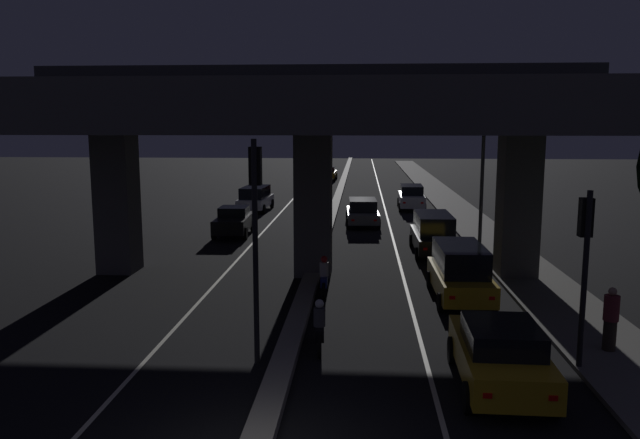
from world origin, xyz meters
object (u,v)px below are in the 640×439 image
Objects in this scene: car_dark_red_third_oncoming at (318,182)px; car_taxi_yellow_fourth_oncoming at (328,173)px; street_lamp at (477,156)px; car_black_lead_oncoming at (234,221)px; car_taxi_yellow_lead at (500,354)px; motorcycle_black_filtering_near at (319,328)px; traffic_light_right_of_median at (585,248)px; car_black_third at (433,233)px; car_white_second_oncoming at (255,198)px; traffic_light_left_of_median at (255,213)px; car_grey_fourth at (363,212)px; car_white_fifth at (411,197)px; motorcycle_blue_filtering_mid at (324,278)px; pedestrian_on_sidewalk at (611,319)px; car_taxi_yellow_second at (460,271)px.

car_dark_red_third_oncoming is 1.00× the size of car_taxi_yellow_fourth_oncoming.
car_black_lead_oncoming is at bearing 170.23° from street_lamp.
motorcycle_black_filtering_near is (-4.32, 2.18, -0.22)m from car_taxi_yellow_lead.
car_taxi_yellow_lead is (-2.21, -1.26, -2.26)m from traffic_light_right_of_median.
car_taxi_yellow_lead is at bearing 178.86° from car_black_third.
car_dark_red_third_oncoming is (-9.61, 25.11, -3.64)m from street_lamp.
car_white_second_oncoming is 27.62m from motorcycle_black_filtering_near.
street_lamp reaches higher than car_taxi_yellow_lead.
car_white_second_oncoming reaches higher than car_taxi_yellow_lead.
traffic_light_left_of_median is 1.30× the size of car_grey_fourth.
car_white_fifth reaches higher than car_dark_red_third_oncoming.
traffic_light_left_of_median reaches higher than car_taxi_yellow_lead.
traffic_light_right_of_median is 7.04m from motorcycle_black_filtering_near.
car_black_lead_oncoming is 0.90× the size of car_white_second_oncoming.
street_lamp is 3.82× the size of motorcycle_blue_filtering_mid.
street_lamp is 4.41× the size of pedestrian_on_sidewalk.
car_black_third is (-2.01, 14.06, -2.11)m from traffic_light_right_of_median.
traffic_light_left_of_median is 22.45m from car_grey_fourth.
car_white_fifth reaches higher than car_black_lead_oncoming.
car_white_second_oncoming is at bearing 14.11° from motorcycle_blue_filtering_mid.
car_taxi_yellow_lead is 43.00m from car_dark_red_third_oncoming.
car_taxi_yellow_lead is at bearing 11.35° from car_dark_red_third_oncoming.
pedestrian_on_sidewalk reaches higher than car_grey_fourth.
pedestrian_on_sidewalk is (6.52, -20.98, 0.15)m from car_grey_fourth.
car_dark_red_third_oncoming is (-7.17, 42.39, 0.02)m from car_taxi_yellow_lead.
car_white_fifth is at bearing 98.72° from street_lamp.
traffic_light_right_of_median reaches higher than car_black_third.
car_taxi_yellow_lead is at bearing -179.43° from car_white_fifth.
traffic_light_left_of_median is 2.89× the size of motorcycle_blue_filtering_mid.
pedestrian_on_sidewalk is at bearing -54.05° from car_taxi_yellow_lead.
car_taxi_yellow_second is at bearing 107.68° from traffic_light_right_of_median.
motorcycle_black_filtering_near is (5.89, -17.29, -0.19)m from car_black_lead_oncoming.
car_grey_fourth is at bearing -7.01° from motorcycle_blue_filtering_mid.
car_grey_fourth is 30.41m from car_taxi_yellow_fourth_oncoming.
car_taxi_yellow_second is at bearing 13.71° from car_dark_red_third_oncoming.
traffic_light_right_of_median is at bearing -172.27° from car_black_third.
car_taxi_yellow_lead is 53.94m from car_taxi_yellow_fourth_oncoming.
traffic_light_left_of_median is 1.33× the size of car_taxi_yellow_fourth_oncoming.
car_grey_fourth reaches higher than motorcycle_black_filtering_near.
car_taxi_yellow_second reaches higher than car_white_fifth.
street_lamp is 14.16m from car_white_fifth.
car_taxi_yellow_fourth_oncoming is (-7.26, 22.67, -0.13)m from car_white_fifth.
pedestrian_on_sidewalk reaches higher than car_white_fifth.
car_taxi_yellow_fourth_oncoming is 2.42× the size of motorcycle_black_filtering_near.
motorcycle_black_filtering_near is (1.54, 0.93, -3.27)m from traffic_light_left_of_median.
car_taxi_yellow_lead is at bearing 177.65° from car_taxi_yellow_second.
car_black_lead_oncoming is 13.03m from motorcycle_blue_filtering_mid.
car_grey_fourth is at bearing 8.65° from car_taxi_yellow_fourth_oncoming.
car_black_third is 1.09× the size of car_grey_fourth.
street_lamp is at bearing 93.58° from pedestrian_on_sidewalk.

